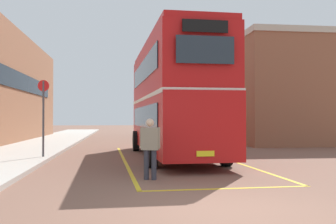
# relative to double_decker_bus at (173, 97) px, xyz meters

# --- Properties ---
(ground_plane) EXTENTS (135.60, 135.60, 0.00)m
(ground_plane) POSITION_rel_double_decker_bus_xyz_m (-0.35, 4.94, -2.51)
(ground_plane) COLOR brown
(sidewalk_left) EXTENTS (4.00, 57.60, 0.14)m
(sidewalk_left) POSITION_rel_double_decker_bus_xyz_m (-6.85, 7.34, -2.44)
(sidewalk_left) COLOR #B2ADA3
(sidewalk_left) RESTS_ON ground
(depot_building_right) EXTENTS (6.75, 15.60, 6.81)m
(depot_building_right) POSITION_rel_double_decker_bus_xyz_m (8.46, 12.08, 0.90)
(depot_building_right) COLOR brown
(depot_building_right) RESTS_ON ground
(double_decker_bus) EXTENTS (3.10, 10.90, 4.75)m
(double_decker_bus) POSITION_rel_double_decker_bus_xyz_m (0.00, 0.00, 0.00)
(double_decker_bus) COLOR black
(double_decker_bus) RESTS_ON ground
(single_deck_bus) EXTENTS (3.28, 9.29, 3.02)m
(single_deck_bus) POSITION_rel_double_decker_bus_xyz_m (2.58, 18.99, -0.87)
(single_deck_bus) COLOR black
(single_deck_bus) RESTS_ON ground
(pedestrian_boarding) EXTENTS (0.53, 0.35, 1.63)m
(pedestrian_boarding) POSITION_rel_double_decker_bus_xyz_m (-1.41, -5.90, -1.58)
(pedestrian_boarding) COLOR #2D2D38
(pedestrian_boarding) RESTS_ON ground
(bus_stop_sign) EXTENTS (0.44, 0.08, 2.99)m
(bus_stop_sign) POSITION_rel_double_decker_bus_xyz_m (-5.17, -0.57, -0.60)
(bus_stop_sign) COLOR #4C4C51
(bus_stop_sign) RESTS_ON sidewalk_left
(bay_marking_yellow) EXTENTS (4.66, 12.97, 0.01)m
(bay_marking_yellow) POSITION_rel_double_decker_bus_xyz_m (0.03, -1.97, -2.51)
(bay_marking_yellow) COLOR gold
(bay_marking_yellow) RESTS_ON ground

